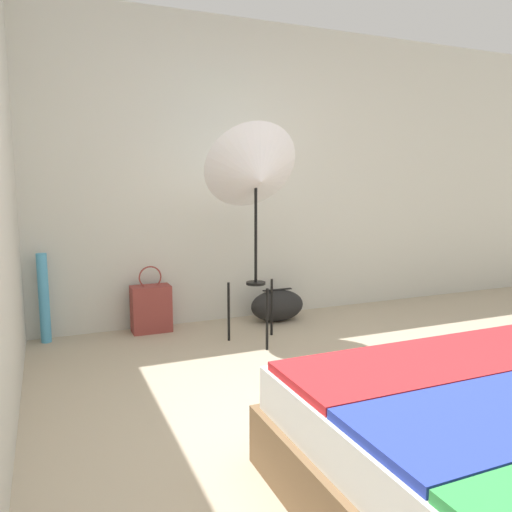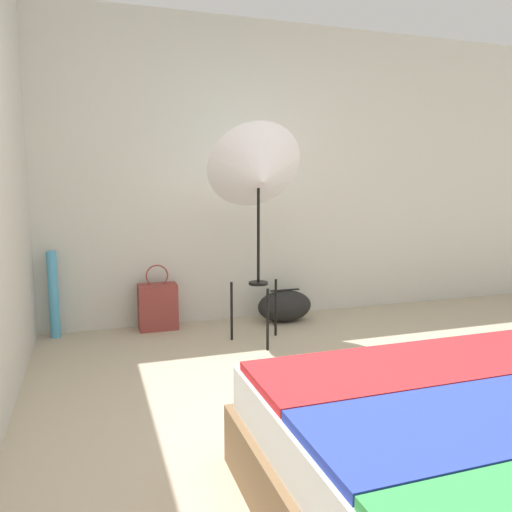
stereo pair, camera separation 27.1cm
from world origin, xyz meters
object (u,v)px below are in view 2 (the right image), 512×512
at_px(duffel_bag, 285,306).
at_px(paper_roll, 54,295).
at_px(tote_bag, 158,306).
at_px(photo_umbrella, 258,175).

relative_size(duffel_bag, paper_roll, 0.71).
height_order(tote_bag, duffel_bag, tote_bag).
distance_m(photo_umbrella, tote_bag, 1.40).
relative_size(tote_bag, paper_roll, 0.79).
bearing_deg(duffel_bag, photo_umbrella, -131.01).
height_order(photo_umbrella, duffel_bag, photo_umbrella).
height_order(tote_bag, paper_roll, paper_roll).
distance_m(photo_umbrella, duffel_bag, 1.29).
bearing_deg(photo_umbrella, paper_roll, 157.48).
height_order(photo_umbrella, paper_roll, photo_umbrella).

